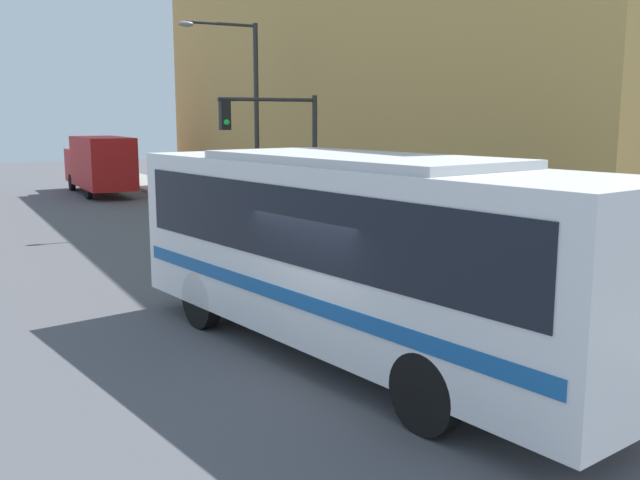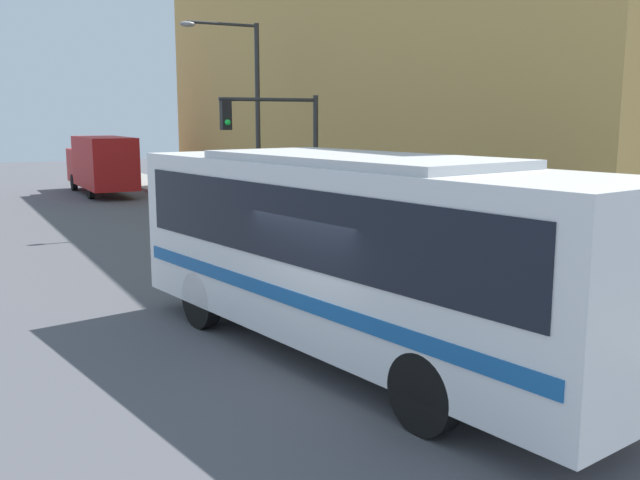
{
  "view_description": "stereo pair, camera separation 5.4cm",
  "coord_description": "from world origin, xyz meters",
  "px_view_note": "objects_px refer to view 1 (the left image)",
  "views": [
    {
      "loc": [
        -5.43,
        -9.2,
        3.96
      ],
      "look_at": [
        1.49,
        3.55,
        1.46
      ],
      "focal_mm": 40.0,
      "sensor_mm": 36.0,
      "label": 1
    },
    {
      "loc": [
        -5.38,
        -9.23,
        3.96
      ],
      "look_at": [
        1.49,
        3.55,
        1.46
      ],
      "focal_mm": 40.0,
      "sensor_mm": 36.0,
      "label": 2
    }
  ],
  "objects_px": {
    "delivery_truck": "(99,163)",
    "traffic_light_pole": "(280,140)",
    "fire_hydrant": "(431,259)",
    "street_lamp": "(246,103)",
    "city_bus": "(354,242)"
  },
  "relations": [
    {
      "from": "delivery_truck",
      "to": "traffic_light_pole",
      "type": "xyz_separation_m",
      "value": [
        1.87,
        -18.0,
        1.65
      ]
    },
    {
      "from": "delivery_truck",
      "to": "fire_hydrant",
      "type": "height_order",
      "value": "delivery_truck"
    },
    {
      "from": "fire_hydrant",
      "to": "traffic_light_pole",
      "type": "xyz_separation_m",
      "value": [
        -1.07,
        6.33,
        2.72
      ]
    },
    {
      "from": "street_lamp",
      "to": "fire_hydrant",
      "type": "bearing_deg",
      "value": -89.17
    },
    {
      "from": "delivery_truck",
      "to": "street_lamp",
      "type": "height_order",
      "value": "street_lamp"
    },
    {
      "from": "delivery_truck",
      "to": "traffic_light_pole",
      "type": "relative_size",
      "value": 1.79
    },
    {
      "from": "fire_hydrant",
      "to": "traffic_light_pole",
      "type": "relative_size",
      "value": 0.19
    },
    {
      "from": "city_bus",
      "to": "fire_hydrant",
      "type": "distance_m",
      "value": 6.23
    },
    {
      "from": "city_bus",
      "to": "traffic_light_pole",
      "type": "relative_size",
      "value": 2.29
    },
    {
      "from": "city_bus",
      "to": "street_lamp",
      "type": "distance_m",
      "value": 15.93
    },
    {
      "from": "fire_hydrant",
      "to": "street_lamp",
      "type": "bearing_deg",
      "value": 90.83
    },
    {
      "from": "city_bus",
      "to": "street_lamp",
      "type": "bearing_deg",
      "value": 64.25
    },
    {
      "from": "fire_hydrant",
      "to": "delivery_truck",
      "type": "bearing_deg",
      "value": 96.9
    },
    {
      "from": "street_lamp",
      "to": "traffic_light_pole",
      "type": "bearing_deg",
      "value": -100.7
    },
    {
      "from": "delivery_truck",
      "to": "fire_hydrant",
      "type": "bearing_deg",
      "value": -83.1
    }
  ]
}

